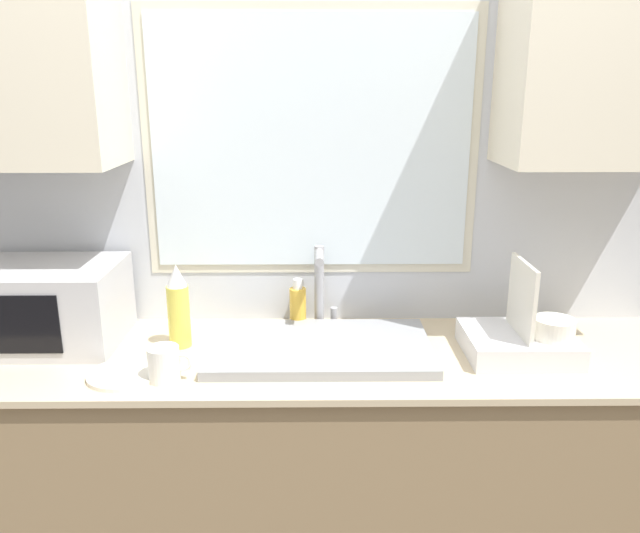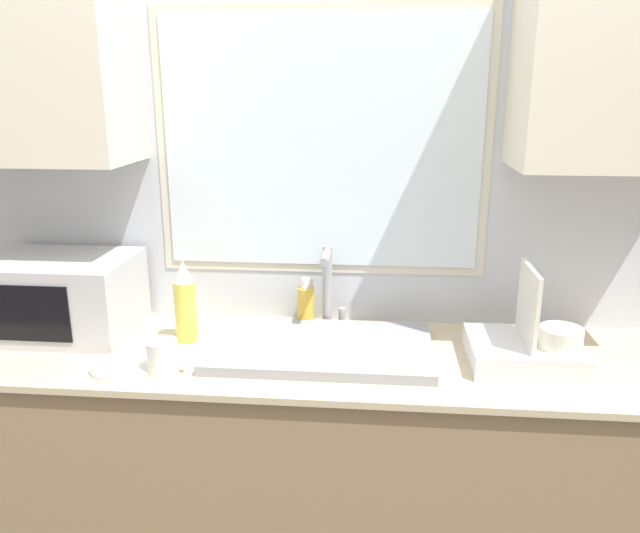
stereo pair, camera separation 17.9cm
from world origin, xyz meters
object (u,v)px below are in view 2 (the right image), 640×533
at_px(soap_bottle, 306,305).
at_px(dish_rack, 528,347).
at_px(microwave, 60,295).
at_px(mug_near_sink, 163,357).
at_px(faucet, 328,282).
at_px(spray_bottle, 185,303).

bearing_deg(soap_bottle, dish_rack, -19.79).
relative_size(microwave, dish_rack, 1.48).
bearing_deg(mug_near_sink, dish_rack, 8.56).
bearing_deg(dish_rack, faucet, 158.09).
bearing_deg(microwave, mug_near_sink, -32.11).
relative_size(faucet, spray_bottle, 1.04).
distance_m(faucet, dish_rack, 0.65).
distance_m(microwave, mug_near_sink, 0.52).
relative_size(dish_rack, soap_bottle, 1.90).
distance_m(faucet, soap_bottle, 0.11).
relative_size(spray_bottle, mug_near_sink, 2.17).
relative_size(microwave, soap_bottle, 2.82).
bearing_deg(soap_bottle, spray_bottle, -156.14).
relative_size(spray_bottle, soap_bottle, 1.58).
height_order(soap_bottle, mug_near_sink, soap_bottle).
height_order(microwave, mug_near_sink, microwave).
bearing_deg(microwave, soap_bottle, 9.13).
bearing_deg(soap_bottle, microwave, -170.87).
relative_size(dish_rack, spray_bottle, 1.20).
bearing_deg(spray_bottle, microwave, 175.53).
bearing_deg(microwave, spray_bottle, -4.47).
relative_size(microwave, mug_near_sink, 3.86).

